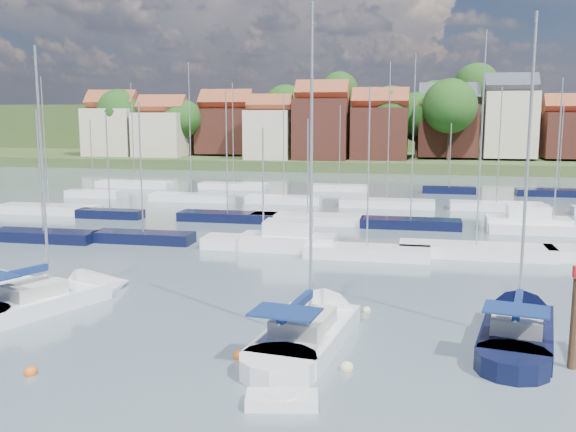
# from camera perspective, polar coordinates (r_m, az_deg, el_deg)

# --- Properties ---
(ground) EXTENTS (260.00, 260.00, 0.00)m
(ground) POSITION_cam_1_polar(r_m,az_deg,el_deg) (66.75, 7.94, 0.34)
(ground) COLOR #415258
(ground) RESTS_ON ground
(sailboat_left) EXTENTS (6.76, 10.99, 14.62)m
(sailboat_left) POSITION_cam_1_polar(r_m,az_deg,el_deg) (36.74, -19.46, -6.82)
(sailboat_left) COLOR white
(sailboat_left) RESTS_ON ground
(sailboat_centre) EXTENTS (4.63, 12.10, 16.02)m
(sailboat_centre) POSITION_cam_1_polar(r_m,az_deg,el_deg) (30.22, 2.53, -9.75)
(sailboat_centre) COLOR white
(sailboat_centre) RESTS_ON ground
(sailboat_navy) EXTENTS (4.99, 11.60, 15.59)m
(sailboat_navy) POSITION_cam_1_polar(r_m,az_deg,el_deg) (32.05, 19.80, -9.18)
(sailboat_navy) COLOR black
(sailboat_navy) RESTS_ON ground
(tender) EXTENTS (2.69, 1.61, 0.54)m
(tender) POSITION_cam_1_polar(r_m,az_deg,el_deg) (23.32, -0.55, -16.06)
(tender) COLOR white
(tender) RESTS_ON ground
(timber_piling) EXTENTS (0.40, 0.40, 6.44)m
(timber_piling) POSITION_cam_1_polar(r_m,az_deg,el_deg) (28.44, 24.06, -10.13)
(timber_piling) COLOR #4C331E
(timber_piling) RESTS_ON ground
(buoy_b) EXTENTS (0.51, 0.51, 0.51)m
(buoy_b) POSITION_cam_1_polar(r_m,az_deg,el_deg) (27.78, -21.89, -12.95)
(buoy_b) COLOR #D85914
(buoy_b) RESTS_ON ground
(buoy_c) EXTENTS (0.52, 0.52, 0.52)m
(buoy_c) POSITION_cam_1_polar(r_m,az_deg,el_deg) (27.53, -4.35, -12.49)
(buoy_c) COLOR #D85914
(buoy_c) RESTS_ON ground
(buoy_d) EXTENTS (0.53, 0.53, 0.53)m
(buoy_d) POSITION_cam_1_polar(r_m,az_deg,el_deg) (26.39, 5.26, -13.49)
(buoy_d) COLOR beige
(buoy_d) RESTS_ON ground
(buoy_e) EXTENTS (0.43, 0.43, 0.43)m
(buoy_e) POSITION_cam_1_polar(r_m,az_deg,el_deg) (33.55, 7.00, -8.51)
(buoy_e) COLOR beige
(buoy_e) RESTS_ON ground
(marina_field) EXTENTS (79.62, 41.41, 15.93)m
(marina_field) POSITION_cam_1_polar(r_m,az_deg,el_deg) (61.81, 9.43, 0.00)
(marina_field) COLOR white
(marina_field) RESTS_ON ground
(far_shore_town) EXTENTS (212.46, 90.00, 22.27)m
(far_shore_town) POSITION_cam_1_polar(r_m,az_deg,el_deg) (158.62, 10.96, 7.01)
(far_shore_town) COLOR #425028
(far_shore_town) RESTS_ON ground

